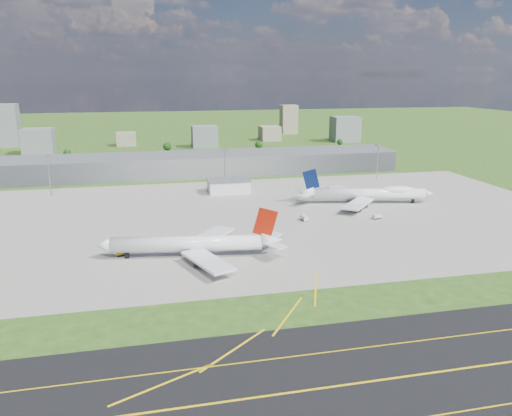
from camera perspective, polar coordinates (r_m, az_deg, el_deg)
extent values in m
plane|color=#264B17|center=(368.69, -5.97, 3.46)|extent=(1400.00, 1400.00, 0.00)
cube|color=black|center=(129.81, 8.65, -19.57)|extent=(1400.00, 60.00, 0.06)
cube|color=gray|center=(264.51, -0.98, -1.08)|extent=(360.00, 190.00, 0.08)
cube|color=slate|center=(381.95, -6.26, 5.00)|extent=(300.00, 42.00, 15.00)
cube|color=silver|center=(320.75, -3.15, 2.50)|extent=(26.00, 16.00, 8.00)
cylinder|color=gray|center=(334.90, -22.55, 3.39)|extent=(0.70, 0.70, 25.00)
cube|color=gray|center=(332.81, -22.77, 5.55)|extent=(3.50, 2.00, 1.20)
cylinder|color=gray|center=(333.57, -3.60, 4.47)|extent=(0.70, 0.70, 25.00)
cube|color=gray|center=(331.47, -3.63, 6.65)|extent=(3.50, 2.00, 1.20)
cylinder|color=gray|center=(366.85, 13.69, 5.04)|extent=(0.70, 0.70, 25.00)
cube|color=gray|center=(364.94, 13.82, 7.02)|extent=(3.50, 2.00, 1.20)
cylinder|color=white|center=(208.05, -7.94, -4.06)|extent=(62.19, 15.88, 6.41)
cone|color=white|center=(213.29, -17.01, -4.11)|extent=(6.26, 7.15, 6.41)
cone|color=white|center=(208.05, 1.79, -3.67)|extent=(9.43, 7.65, 6.41)
cube|color=maroon|center=(208.88, -8.51, -4.58)|extent=(50.59, 10.43, 1.39)
cube|color=white|center=(193.90, -5.55, -6.03)|extent=(18.98, 29.37, 0.96)
cube|color=white|center=(222.59, -5.32, -3.22)|extent=(24.91, 27.65, 0.96)
cube|color=#951508|center=(205.48, 1.07, -1.65)|extent=(10.59, 2.17, 12.91)
cylinder|color=#38383D|center=(198.48, -6.25, -6.17)|extent=(6.33, 4.28, 3.42)
cylinder|color=#38383D|center=(219.53, -6.01, -4.06)|extent=(6.33, 4.28, 3.42)
cube|color=black|center=(204.67, -6.19, -5.68)|extent=(1.89, 1.53, 2.67)
cube|color=black|center=(213.69, -6.09, -4.77)|extent=(1.89, 1.53, 2.67)
cube|color=black|center=(212.86, -14.53, -5.26)|extent=(1.89, 1.53, 2.67)
cylinder|color=white|center=(299.55, 12.76, 1.60)|extent=(64.92, 20.30, 6.50)
cone|color=white|center=(309.33, 19.12, 1.55)|extent=(6.52, 7.48, 6.50)
cone|color=white|center=(293.32, 5.76, 1.78)|extent=(9.59, 8.15, 6.50)
cube|color=navy|center=(300.49, 13.13, 1.22)|extent=(52.66, 14.04, 1.36)
ellipsoid|color=white|center=(303.36, 15.90, 1.94)|extent=(21.72, 10.82, 5.85)
cube|color=white|center=(313.23, 10.43, 1.95)|extent=(17.85, 30.75, 0.94)
cube|color=white|center=(282.88, 11.58, 0.49)|extent=(26.70, 27.98, 0.94)
cube|color=#08163F|center=(291.96, 6.31, 3.25)|extent=(10.32, 2.75, 12.68)
cylinder|color=#38383D|center=(308.25, 11.35, 1.31)|extent=(6.36, 4.52, 3.36)
cylinder|color=#38383D|center=(317.14, 9.91, 1.76)|extent=(6.36, 4.52, 3.36)
cylinder|color=#38383D|center=(290.34, 12.07, 0.43)|extent=(6.36, 4.52, 3.36)
cylinder|color=#38383D|center=(279.17, 11.30, -0.12)|extent=(6.36, 4.52, 3.36)
cube|color=black|center=(303.73, 11.36, 0.99)|extent=(1.91, 1.59, 2.62)
cube|color=black|center=(294.77, 11.72, 0.55)|extent=(1.91, 1.59, 2.62)
cube|color=black|center=(307.51, 17.48, 0.76)|extent=(1.91, 1.59, 2.62)
cube|color=gold|center=(216.43, -15.24, -5.04)|extent=(3.79, 2.74, 1.36)
cube|color=black|center=(216.66, -15.23, -5.21)|extent=(3.32, 2.71, 0.70)
cube|color=silver|center=(259.36, 5.53, -1.10)|extent=(2.97, 5.79, 2.46)
cube|color=black|center=(259.71, 5.53, -1.36)|extent=(3.01, 4.96, 0.70)
cube|color=silver|center=(268.90, 13.66, -0.92)|extent=(5.17, 3.51, 2.10)
cube|color=black|center=(269.18, 13.65, -1.14)|extent=(4.53, 3.40, 0.70)
cube|color=slate|center=(522.16, -23.61, 7.02)|extent=(28.00, 22.00, 24.00)
cube|color=gray|center=(553.31, -14.60, 7.65)|extent=(20.00, 18.00, 14.00)
cube|color=slate|center=(526.26, -5.90, 8.13)|extent=(26.00, 20.00, 22.00)
cube|color=gray|center=(580.18, 1.58, 8.54)|extent=(22.00, 24.00, 16.00)
cube|color=slate|center=(576.34, 10.15, 8.87)|extent=(30.00, 22.00, 28.00)
cube|color=slate|center=(587.98, -26.52, 8.45)|extent=(22.00, 20.00, 44.00)
cube|color=gray|center=(647.27, 3.76, 10.08)|extent=(20.00, 18.00, 36.00)
cylinder|color=#382314|center=(484.35, -20.73, 5.51)|extent=(0.70, 0.70, 3.00)
sphere|color=black|center=(483.86, -20.77, 5.91)|extent=(6.75, 6.75, 6.75)
cylinder|color=#382314|center=(494.64, -10.09, 6.47)|extent=(0.70, 0.70, 3.60)
sphere|color=black|center=(494.07, -10.11, 6.93)|extent=(8.10, 8.10, 8.10)
cylinder|color=#382314|center=(501.69, 0.33, 6.80)|extent=(0.70, 0.70, 3.40)
sphere|color=black|center=(501.16, 0.33, 7.24)|extent=(7.65, 7.65, 7.65)
cylinder|color=#382314|center=(538.13, 9.54, 7.12)|extent=(0.70, 0.70, 2.80)
sphere|color=black|center=(537.72, 9.55, 7.46)|extent=(6.30, 6.30, 6.30)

